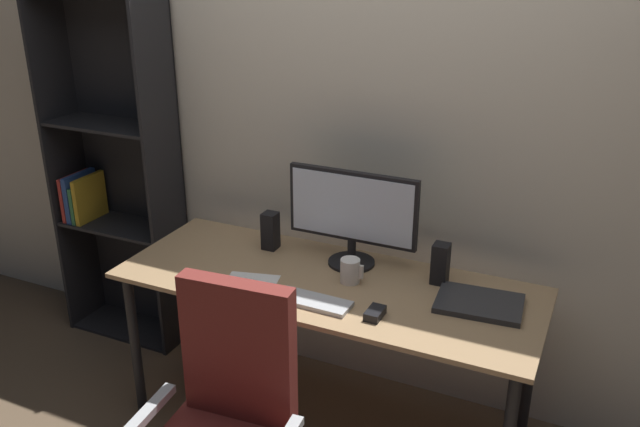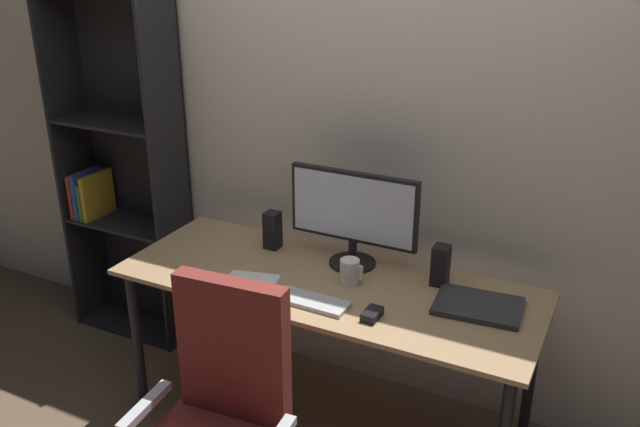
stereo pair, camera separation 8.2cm
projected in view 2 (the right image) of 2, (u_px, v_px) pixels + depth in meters
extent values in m
plane|color=brown|center=(326.00, 427.00, 3.00)|extent=(12.00, 12.00, 0.00)
cube|color=beige|center=(377.00, 119.00, 2.91)|extent=(6.40, 0.10, 2.60)
cube|color=tan|center=(326.00, 283.00, 2.72)|extent=(1.73, 0.66, 0.02)
cylinder|color=black|center=(137.00, 343.00, 2.97)|extent=(0.04, 0.04, 0.72)
cylinder|color=black|center=(208.00, 291.00, 3.42)|extent=(0.04, 0.04, 0.72)
cylinder|color=black|center=(530.00, 377.00, 2.75)|extent=(0.04, 0.04, 0.72)
cylinder|color=black|center=(352.00, 263.00, 2.85)|extent=(0.20, 0.20, 0.01)
cylinder|color=black|center=(353.00, 251.00, 2.83)|extent=(0.04, 0.04, 0.10)
cube|color=black|center=(353.00, 207.00, 2.76)|extent=(0.56, 0.03, 0.30)
cube|color=silver|center=(352.00, 208.00, 2.74)|extent=(0.53, 0.01, 0.27)
cube|color=#B7BABC|center=(312.00, 301.00, 2.54)|extent=(0.29, 0.12, 0.02)
cube|color=black|center=(372.00, 314.00, 2.44)|extent=(0.06, 0.10, 0.03)
cylinder|color=white|center=(350.00, 271.00, 2.68)|extent=(0.08, 0.08, 0.10)
cube|color=white|center=(361.00, 273.00, 2.66)|extent=(0.02, 0.01, 0.06)
cube|color=#2D2D30|center=(478.00, 306.00, 2.51)|extent=(0.34, 0.26, 0.02)
cube|color=black|center=(273.00, 230.00, 2.98)|extent=(0.06, 0.07, 0.17)
cube|color=black|center=(440.00, 265.00, 2.66)|extent=(0.06, 0.07, 0.17)
cube|color=white|center=(245.00, 289.00, 2.65)|extent=(0.28, 0.34, 0.00)
cube|color=maroon|center=(233.00, 349.00, 2.25)|extent=(0.40, 0.10, 0.52)
cube|color=#B7BABC|center=(145.00, 406.00, 2.23)|extent=(0.06, 0.26, 0.03)
cube|color=black|center=(76.00, 166.00, 3.57)|extent=(0.02, 0.28, 1.81)
cube|color=black|center=(171.00, 184.00, 3.30)|extent=(0.02, 0.28, 1.81)
cube|color=black|center=(139.00, 167.00, 3.55)|extent=(0.66, 0.01, 1.81)
cube|color=black|center=(139.00, 324.00, 3.78)|extent=(0.62, 0.26, 0.02)
cube|color=black|center=(127.00, 223.00, 3.54)|extent=(0.62, 0.26, 0.02)
cube|color=black|center=(115.00, 123.00, 3.33)|extent=(0.62, 0.26, 0.02)
cube|color=#B22D28|center=(85.00, 193.00, 3.60)|extent=(0.02, 0.22, 0.24)
cube|color=#28478C|center=(89.00, 193.00, 3.58)|extent=(0.03, 0.22, 0.25)
cube|color=#337242|center=(94.00, 198.00, 3.58)|extent=(0.02, 0.22, 0.20)
cube|color=gold|center=(98.00, 195.00, 3.56)|extent=(0.03, 0.22, 0.24)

